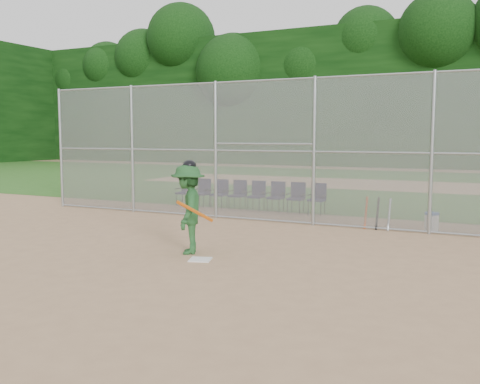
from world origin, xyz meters
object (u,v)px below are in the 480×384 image
at_px(home_plate, 200,260).
at_px(batter_at_plate, 188,208).
at_px(chair_0, 184,192).
at_px(water_cooler, 432,221).

relative_size(home_plate, batter_at_plate, 0.21).
bearing_deg(chair_0, batter_at_plate, -57.68).
bearing_deg(home_plate, chair_0, 123.83).
bearing_deg(batter_at_plate, home_plate, -39.28).
distance_m(water_cooler, chair_0, 8.42).
height_order(water_cooler, chair_0, chair_0).
xyz_separation_m(batter_at_plate, water_cooler, (4.24, 4.97, -0.70)).
height_order(home_plate, chair_0, chair_0).
distance_m(home_plate, chair_0, 8.25).
height_order(home_plate, batter_at_plate, batter_at_plate).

